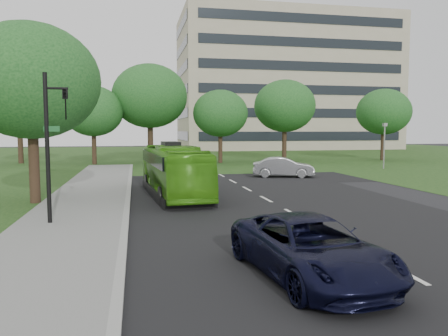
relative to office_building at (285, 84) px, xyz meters
name	(u,v)px	position (x,y,z in m)	size (l,w,h in m)	color
ground	(278,206)	(-21.96, -61.96, -12.50)	(160.00, 160.00, 0.00)	black
street_surfaces	(201,166)	(-22.34, -39.21, -12.47)	(120.00, 120.00, 0.15)	black
office_building	(285,84)	(0.00, 0.00, 0.00)	(40.10, 20.10, 25.00)	tan
tree_park_a	(93,111)	(-32.86, -34.40, -6.96)	(6.14, 6.14, 8.16)	black
tree_park_b	(150,96)	(-26.99, -32.68, -5.20)	(8.25, 8.25, 10.82)	black
tree_park_c	(220,113)	(-19.52, -34.90, -7.11)	(5.99, 5.99, 7.95)	black
tree_park_d	(285,106)	(-11.56, -33.13, -6.13)	(7.11, 7.11, 9.40)	black
tree_park_e	(384,112)	(0.18, -34.69, -6.77)	(6.33, 6.33, 8.43)	black
tree_park_f	(19,104)	(-40.77, -31.35, -6.16)	(6.98, 6.98, 9.32)	black
tree_side_near	(31,81)	(-33.57, -58.74, -6.51)	(6.64, 6.64, 8.83)	black
bus	(174,171)	(-26.57, -57.66, -11.12)	(2.32, 9.93, 2.76)	#419415
sedan	(283,167)	(-17.50, -49.87, -11.73)	(1.63, 4.67, 1.54)	#B3B4B8
suv	(310,248)	(-24.46, -71.83, -11.75)	(2.49, 5.41, 1.50)	black
traffic_light	(52,137)	(-31.67, -64.49, -9.12)	(0.92, 0.24, 5.75)	black
camera_pole	(384,139)	(-5.96, -44.96, -9.76)	(0.41, 0.37, 4.25)	gray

